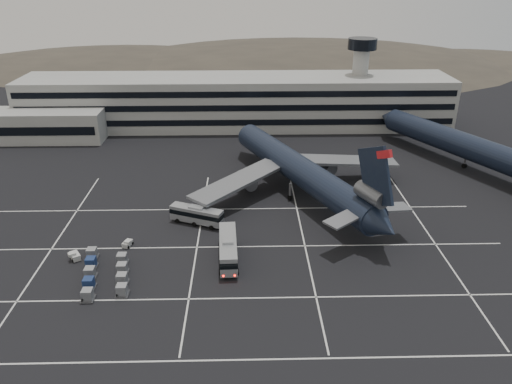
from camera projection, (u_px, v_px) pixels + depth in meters
ground at (233, 260)px, 79.32m from camera, size 260.00×260.00×0.00m
lane_markings at (239, 257)px, 79.99m from camera, size 90.00×55.62×0.01m
terminal at (226, 103)px, 140.89m from camera, size 125.00×26.00×24.00m
hills at (277, 88)px, 239.02m from camera, size 352.00×180.00×44.00m
trijet_main at (301, 171)px, 99.43m from camera, size 43.49×54.57×18.08m
trijet_far at (472, 147)px, 111.56m from camera, size 33.38×53.50×18.08m
bus_near at (228, 248)px, 78.35m from camera, size 3.39×11.78×4.11m
bus_far at (197, 214)px, 89.48m from camera, size 9.99×5.99×3.49m
tug_a at (127, 243)px, 82.86m from camera, size 1.70×2.18×1.24m
tug_b at (75, 256)px, 79.21m from camera, size 2.34×2.59×1.43m
uld_cluster at (104, 273)px, 74.42m from camera, size 9.12×13.35×1.73m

